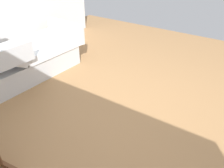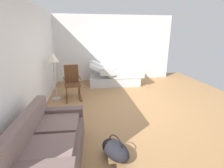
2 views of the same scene
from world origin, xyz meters
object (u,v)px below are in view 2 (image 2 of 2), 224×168
at_px(couch, 51,145).
at_px(floor_lamp, 53,60).
at_px(duffel_bag, 115,150).
at_px(hospital_bed, 114,77).
at_px(rocking_chair, 72,82).

xyz_separation_m(couch, floor_lamp, (2.70, 0.34, 0.92)).
bearing_deg(duffel_bag, hospital_bed, -10.22).
relative_size(rocking_chair, duffel_bag, 1.63).
relative_size(couch, floor_lamp, 1.11).
bearing_deg(floor_lamp, duffel_bag, -154.29).
bearing_deg(duffel_bag, couch, 85.34).
xyz_separation_m(hospital_bed, couch, (-3.93, 1.73, 0.00)).
relative_size(hospital_bed, duffel_bag, 3.28).
xyz_separation_m(rocking_chair, duffel_bag, (-2.85, -0.84, -0.35)).
bearing_deg(couch, hospital_bed, -23.72).
bearing_deg(couch, duffel_bag, -94.66).
relative_size(rocking_chair, floor_lamp, 0.71).
relative_size(floor_lamp, duffel_bag, 2.30).
distance_m(floor_lamp, duffel_bag, 3.27).
height_order(rocking_chair, floor_lamp, floor_lamp).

